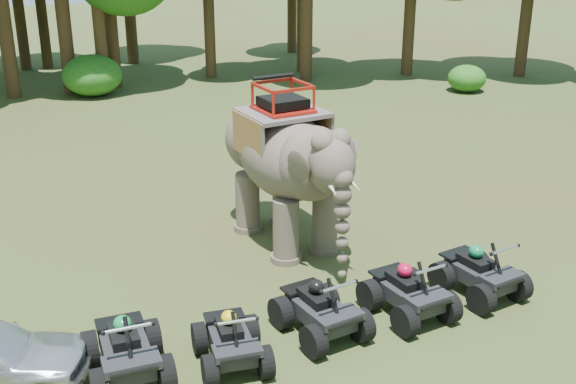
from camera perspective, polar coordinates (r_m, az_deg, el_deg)
name	(u,v)px	position (r m, az deg, el deg)	size (l,w,h in m)	color
ground	(311,298)	(14.93, 1.83, -8.36)	(110.00, 110.00, 0.00)	#47381E
elephant	(285,164)	(16.69, -0.24, 2.26)	(2.04, 4.64, 3.90)	brown
atv_0	(125,343)	(12.55, -12.72, -11.57)	(1.33, 1.82, 1.35)	black
atv_1	(231,334)	(12.67, -4.54, -11.14)	(1.17, 1.61, 1.19)	black
atv_2	(321,303)	(13.45, 2.59, -8.75)	(1.28, 1.75, 1.30)	black
atv_3	(409,286)	(14.21, 9.54, -7.32)	(1.27, 1.74, 1.29)	black
atv_4	(481,266)	(15.26, 14.97, -5.69)	(1.27, 1.74, 1.29)	black
tree_1	(208,2)	(34.75, -6.30, 14.69)	(4.93, 4.93, 7.04)	#195114
tree_29	(97,7)	(32.35, -14.83, 13.93)	(5.14, 5.14, 7.34)	#195114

